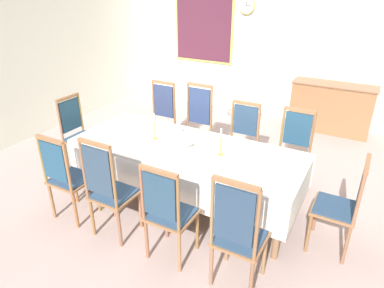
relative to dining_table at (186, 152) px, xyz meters
name	(u,v)px	position (x,y,z in m)	size (l,w,h in m)	color
ground	(191,197)	(0.00, 0.11, -0.72)	(6.83, 6.85, 0.04)	#A6918C
back_wall	(279,32)	(0.00, 3.57, 0.98)	(6.83, 0.08, 3.36)	silver
dining_table	(186,152)	(0.00, 0.00, 0.00)	(2.77, 1.09, 0.76)	olive
tablecloth	(186,156)	(0.00, 0.00, -0.04)	(2.79, 1.11, 0.44)	white
chair_south_a	(67,176)	(-1.02, -0.95, -0.13)	(0.44, 0.42, 1.09)	#935C35
chair_north_a	(160,119)	(-1.02, 0.95, -0.10)	(0.44, 0.42, 1.18)	brown
chair_south_b	(109,188)	(-0.39, -0.95, -0.09)	(0.44, 0.42, 1.19)	#8F613B
chair_north_b	(196,126)	(-0.39, 0.95, -0.08)	(0.44, 0.42, 1.22)	brown
chair_south_c	(168,211)	(0.34, -0.95, -0.13)	(0.44, 0.42, 1.10)	brown
chair_north_c	(241,139)	(0.34, 0.95, -0.13)	(0.44, 0.42, 1.07)	olive
chair_south_d	(238,233)	(1.06, -0.95, -0.09)	(0.44, 0.42, 1.19)	olive
chair_north_d	(293,150)	(1.06, 0.95, -0.12)	(0.44, 0.42, 1.10)	olive
chair_head_west	(79,133)	(-1.79, 0.00, -0.12)	(0.42, 0.44, 1.10)	#92573B
chair_head_east	(342,204)	(1.79, 0.00, -0.13)	(0.42, 0.44, 1.07)	brown
soup_tureen	(183,138)	(-0.04, 0.00, 0.18)	(0.27, 0.27, 0.22)	white
candlestick_west	(155,129)	(-0.45, 0.00, 0.21)	(0.07, 0.07, 0.34)	gold
candlestick_east	(221,145)	(0.45, 0.00, 0.20)	(0.07, 0.07, 0.33)	gold
bowl_near_left	(184,129)	(-0.26, 0.41, 0.09)	(0.17, 0.17, 0.04)	white
bowl_near_right	(140,119)	(-0.99, 0.43, 0.10)	(0.17, 0.17, 0.04)	white
spoon_primary	(178,128)	(-0.37, 0.43, 0.08)	(0.05, 0.18, 0.01)	gold
spoon_secondary	(135,118)	(-1.11, 0.46, 0.08)	(0.03, 0.18, 0.01)	gold
sideboard	(331,108)	(1.19, 3.25, -0.24)	(1.44, 0.48, 0.90)	#8A5F3C
mounted_clock	(247,5)	(-0.65, 3.50, 1.43)	(0.32, 0.06, 0.32)	#D1B251
framed_painting	(204,24)	(-1.58, 3.51, 1.05)	(1.34, 0.05, 1.58)	#D1B251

